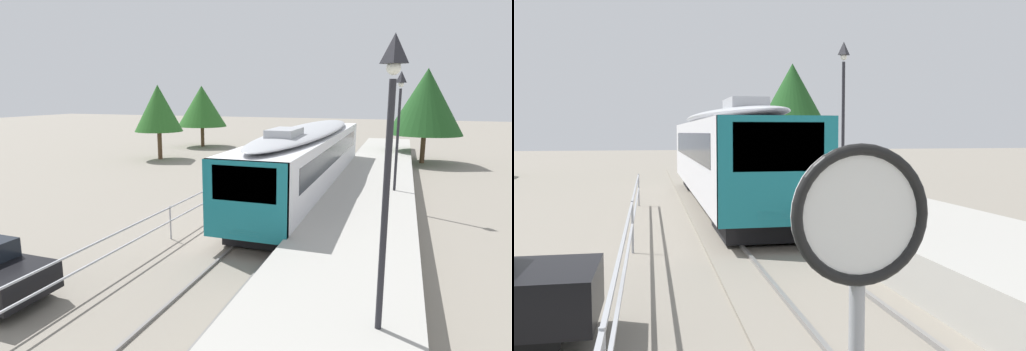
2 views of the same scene
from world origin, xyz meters
The scene contains 9 objects.
ground_plane centered at (-3.00, 22.00, 0.00)m, with size 160.00×160.00×0.00m, color gray.
track_rails centered at (0.00, 22.00, 0.03)m, with size 3.20×60.00×0.14m.
commuter_train centered at (0.00, 29.14, 2.14)m, with size 2.82×18.68×3.74m.
station_platform centered at (3.25, 22.00, 0.45)m, with size 3.90×60.00×0.90m, color #A8A59E.
platform_lamp_mid_platform centered at (4.32, 15.73, 4.62)m, with size 0.34×0.34×5.35m.
platform_lamp_far_end centered at (4.32, 28.00, 4.62)m, with size 0.34×0.34×5.35m.
tree_behind_carpark centered at (6.06, 42.76, 4.70)m, with size 5.53×5.53×7.20m.
tree_behind_station_far centered at (-14.79, 46.66, 4.08)m, with size 4.98×4.98×6.12m.
tree_distant_left centered at (-14.27, 37.81, 4.14)m, with size 3.89×3.89×6.02m.
Camera 1 is at (4.54, 8.16, 5.24)m, focal length 29.36 mm.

